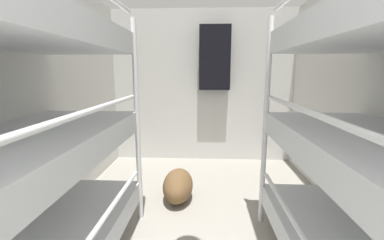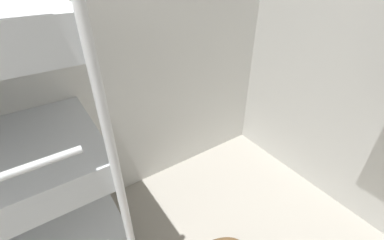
# 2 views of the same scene
# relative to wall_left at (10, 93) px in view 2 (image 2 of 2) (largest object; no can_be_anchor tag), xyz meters

# --- Properties ---
(wall_left) EXTENTS (0.06, 4.15, 2.24)m
(wall_left) POSITION_rel_wall_left_xyz_m (0.00, 0.00, 0.00)
(wall_left) COLOR silver
(wall_left) RESTS_ON ground_plane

